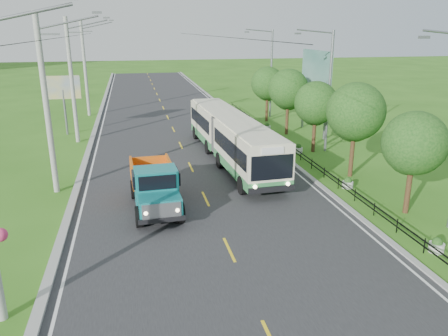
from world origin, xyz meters
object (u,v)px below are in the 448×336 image
object	(u,v)px
streetlight_mid	(328,87)
bus	(231,135)
planter_mid	(298,149)
planter_near	(348,183)
tree_third	(355,115)
pole_mid	(72,80)
billboard_right	(316,73)
streetlight_far	(270,71)
tree_fifth	(288,91)
planter_far	(267,127)
tree_fourth	(316,105)
tree_back	(268,85)
pole_near	(47,105)
planter_front	(437,246)
billboard_left	(63,91)
tree_second	(413,146)
dump_truck	(155,184)

from	to	relation	value
streetlight_mid	bus	world-z (taller)	streetlight_mid
planter_mid	planter_near	bearing A→B (deg)	-90.00
tree_third	planter_mid	bearing A→B (deg)	102.10
pole_mid	billboard_right	distance (m)	20.59
billboard_right	streetlight_far	bearing A→B (deg)	101.71
streetlight_far	billboard_right	bearing A→B (deg)	-78.29
planter_mid	bus	xyz separation A→B (m)	(-5.54, -0.95, 1.62)
tree_fifth	planter_far	xyz separation A→B (m)	(-1.26, 1.86, -3.57)
tree_fourth	streetlight_mid	world-z (taller)	streetlight_mid
tree_back	tree_third	bearing A→B (deg)	-90.00
pole_near	billboard_right	size ratio (longest dim) A/B	1.37
streetlight_mid	billboard_right	size ratio (longest dim) A/B	1.24
planter_near	billboard_right	distance (m)	15.34
planter_front	bus	distance (m)	16.12
tree_fifth	streetlight_mid	xyz separation A→B (m)	(0.79, -6.14, 1.05)
planter_near	billboard_left	world-z (taller)	billboard_left
planter_near	tree_back	bearing A→B (deg)	86.43
bus	pole_near	bearing A→B (deg)	-163.08
planter_mid	tree_back	bearing A→B (deg)	84.09
tree_second	planter_mid	bearing A→B (deg)	96.05
planter_mid	bus	bearing A→B (deg)	-170.29
planter_far	dump_truck	bearing A→B (deg)	-124.22
tree_third	tree_back	xyz separation A→B (m)	(-0.00, 18.00, -0.33)
tree_third	billboard_left	world-z (taller)	tree_third
pole_near	tree_fifth	xyz separation A→B (m)	(18.12, 11.14, -1.24)
pole_near	pole_mid	distance (m)	12.00
pole_mid	tree_second	world-z (taller)	pole_mid
pole_near	tree_back	bearing A→B (deg)	43.41
pole_mid	planter_far	xyz separation A→B (m)	(16.86, 1.00, -4.81)
pole_near	planter_mid	xyz separation A→B (m)	(16.86, 5.00, -4.81)
billboard_left	billboard_right	xyz separation A→B (m)	(21.80, -4.00, 1.48)
tree_fourth	streetlight_mid	size ratio (longest dim) A/B	0.60
billboard_left	billboard_right	distance (m)	22.21
tree_back	planter_far	xyz separation A→B (m)	(-1.26, -4.14, -3.37)
billboard_left	dump_truck	world-z (taller)	billboard_left
tree_third	tree_fourth	xyz separation A→B (m)	(-0.00, 6.00, -0.40)
pole_mid	billboard_right	bearing A→B (deg)	-2.78
pole_near	planter_near	distance (m)	17.79
tree_fifth	planter_front	world-z (taller)	tree_fifth
tree_fifth	streetlight_far	xyz separation A→B (m)	(0.79, 7.86, 1.05)
pole_near	bus	distance (m)	12.44
pole_mid	dump_truck	world-z (taller)	pole_mid
tree_second	planter_near	distance (m)	5.19
tree_back	bus	bearing A→B (deg)	-117.45
pole_mid	billboard_right	world-z (taller)	pole_mid
pole_near	pole_mid	world-z (taller)	same
tree_back	streetlight_far	xyz separation A→B (m)	(0.79, 1.86, 1.25)
planter_front	planter_near	world-z (taller)	same
planter_front	tree_third	bearing A→B (deg)	82.94
tree_back	billboard_left	xyz separation A→B (m)	(-19.36, -2.14, 0.21)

